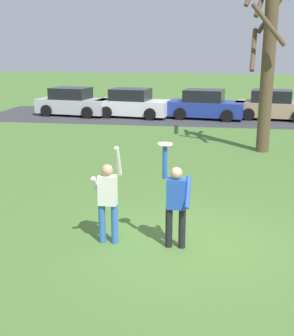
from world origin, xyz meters
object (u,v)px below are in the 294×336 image
Objects in this scene: parked_car_silver at (73,103)px; parked_car_blue at (206,105)px; person_catcher at (176,200)px; parked_car_white at (132,104)px; frisbee_disc at (165,144)px; person_defender at (108,197)px; parked_car_tan at (273,106)px; bare_tree_tall at (267,63)px.

parked_car_silver is 1.00× the size of parked_car_blue.
person_catcher is 0.48× the size of parked_car_white.
frisbee_disc is at bearing -69.11° from parked_car_white.
parked_car_silver is at bearing 110.47° from person_defender.
bare_tree_tall is (-1.34, -8.12, 2.54)m from parked_car_tan.
parked_car_blue is at bearing 9.05° from parked_car_white.
parked_car_blue is at bearing 7.72° from parked_car_silver.
parked_car_silver and parked_car_white have the same top height.
parked_car_white is 10.36m from bare_tree_tall.
bare_tree_tall is at bearing -41.98° from parked_car_white.
parked_car_blue is (0.11, 16.71, -0.25)m from person_catcher.
parked_car_silver is at bearing -172.28° from parked_car_blue.
bare_tree_tall is (2.33, -7.77, 2.54)m from parked_car_blue.
person_defender is 0.28× the size of bare_tree_tall.
person_defender reaches higher than parked_car_silver.
parked_car_white and parked_car_tan have the same top height.
person_defender is at bearing -61.63° from parked_car_silver.
person_defender is 0.47× the size of parked_car_blue.
person_catcher is 7.43× the size of frisbee_disc.
person_catcher is 1.36m from person_defender.
parked_car_silver and parked_car_blue have the same top height.
person_catcher is at bearing -68.38° from parked_car_white.
bare_tree_tall is (6.45, -7.71, 2.54)m from parked_car_white.
frisbee_disc is at bearing -83.05° from parked_car_blue.
bare_tree_tall is (3.81, 8.93, 2.29)m from person_defender.
parked_car_white is at bearing -76.28° from person_catcher.
person_catcher is at bearing -0.22° from frisbee_disc.
person_catcher reaches higher than parked_car_silver.
bare_tree_tall reaches higher than frisbee_disc.
parked_car_tan is 8.61m from bare_tree_tall.
person_defender is at bearing -113.09° from bare_tree_tall.
parked_car_white is (-2.64, 16.64, -0.25)m from person_defender.
person_defender is 9.98m from bare_tree_tall.
parked_car_silver is 11.33m from parked_car_tan.
person_defender is (-1.36, 0.01, -0.00)m from person_catcher.
frisbee_disc is 0.06× the size of parked_car_tan.
person_defender is 16.77m from parked_car_blue.
parked_car_blue is 3.69m from parked_car_tan.
parked_car_tan is at bearing 11.14° from parked_car_white.
person_catcher is 1.02× the size of person_defender.
bare_tree_tall is at bearing 67.13° from person_defender.
parked_car_blue is (7.66, -0.05, 0.00)m from parked_car_silver.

